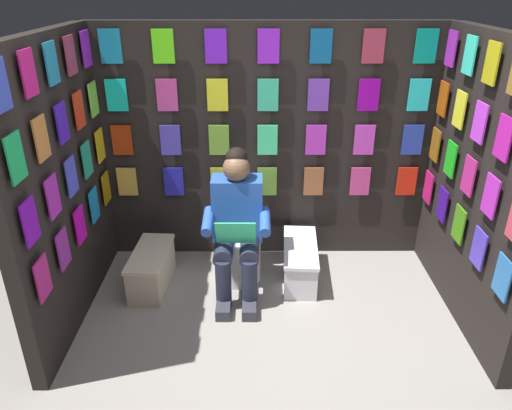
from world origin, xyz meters
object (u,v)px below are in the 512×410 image
object	(u,v)px
person_reading	(237,224)
comic_longbox_near	(300,262)
comic_longbox_far	(151,269)
toilet	(238,240)

from	to	relation	value
person_reading	comic_longbox_near	xyz separation A→B (m)	(-0.53, -0.15, -0.44)
person_reading	comic_longbox_far	size ratio (longest dim) A/B	1.84
comic_longbox_near	toilet	bearing A→B (deg)	-4.67
person_reading	comic_longbox_near	bearing A→B (deg)	-163.63
comic_longbox_near	comic_longbox_far	size ratio (longest dim) A/B	1.12
comic_longbox_near	comic_longbox_far	world-z (taller)	comic_longbox_far
comic_longbox_near	comic_longbox_far	xyz separation A→B (m)	(1.25, 0.11, 0.00)
toilet	person_reading	xyz separation A→B (m)	(0.00, 0.23, 0.27)
toilet	comic_longbox_near	xyz separation A→B (m)	(-0.53, 0.08, -0.17)
person_reading	comic_longbox_near	size ratio (longest dim) A/B	1.65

